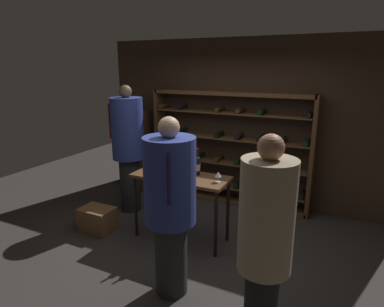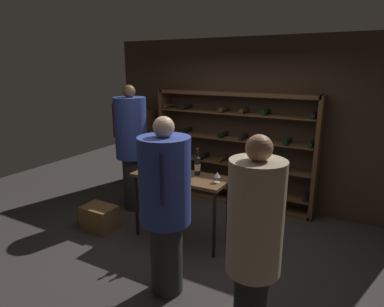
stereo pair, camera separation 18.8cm
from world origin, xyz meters
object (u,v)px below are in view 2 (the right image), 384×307
Objects in this scene: wine_crate at (99,217)px; display_cabinet at (142,149)px; tasting_table at (181,183)px; wine_glass_stemmed_center at (176,167)px; person_bystander_dark_jacket at (165,201)px; person_guest_plum_blouse at (254,243)px; wine_rack at (232,149)px; wine_bottle_red_label at (177,168)px; wine_bottle_amber_reserve at (186,170)px; wine_glass_stemmed_left at (217,175)px; wine_bottle_black_capsule at (197,165)px; person_guest_khaki at (131,143)px.

wine_crate is 0.32× the size of display_cabinet.
wine_glass_stemmed_center is at bearing -178.92° from tasting_table.
person_guest_plum_blouse is (1.03, -0.37, 0.01)m from person_bystander_dark_jacket.
wine_rack is at bearing 4.68° from display_cabinet.
wine_rack reaches higher than wine_bottle_red_label.
wine_glass_stemmed_left is at bearing 10.12° from wine_bottle_amber_reserve.
wine_glass_stemmed_center is at bearing 16.80° from wine_crate.
wine_rack is 8.06× the size of wine_bottle_amber_reserve.
wine_rack reaches higher than person_guest_plum_blouse.
person_bystander_dark_jacket reaches higher than display_cabinet.
tasting_table is at bearing 10.09° from person_guest_plum_blouse.
wine_bottle_black_capsule reaches higher than wine_glass_stemmed_left.
wine_bottle_black_capsule is (0.18, 0.23, 0.00)m from wine_bottle_red_label.
display_cabinet is (-3.14, 2.74, -0.27)m from person_guest_plum_blouse.
wine_glass_stemmed_center is (-0.07, -0.00, 0.22)m from tasting_table.
person_bystander_dark_jacket is 2.19m from person_guest_khaki.
wine_bottle_amber_reserve is at bearing 133.95° from person_bystander_dark_jacket.
display_cabinet is (-1.80, -0.15, -0.19)m from wine_rack.
tasting_table is 0.69× the size of person_bystander_dark_jacket.
person_guest_khaki is 1.44m from wine_bottle_amber_reserve.
wine_bottle_black_capsule is 2.69× the size of wine_glass_stemmed_left.
tasting_table is 2.17m from display_cabinet.
wine_crate is at bearing -168.78° from wine_bottle_red_label.
wine_bottle_amber_reserve is 0.41m from wine_glass_stemmed_left.
wine_bottle_amber_reserve is 0.95× the size of wine_bottle_black_capsule.
tasting_table is 3.49× the size of wine_bottle_red_label.
wine_bottle_amber_reserve is at bearing -38.77° from display_cabinet.
wine_bottle_red_label reaches higher than wine_glass_stemmed_center.
wine_bottle_black_capsule is 2.51× the size of wine_glass_stemmed_center.
wine_rack is 1.68m from person_guest_khaki.
person_bystander_dark_jacket is at bearing -83.13° from wine_rack.
wine_glass_stemmed_left is (0.40, 0.07, -0.03)m from wine_bottle_amber_reserve.
tasting_table is 0.33m from wine_bottle_black_capsule.
person_guest_plum_blouse reaches higher than wine_bottle_red_label.
wine_bottle_red_label is (0.00, -0.10, 0.24)m from tasting_table.
wine_glass_stemmed_left is (0.42, -1.53, 0.06)m from wine_rack.
wine_bottle_amber_reserve is 0.22m from wine_bottle_black_capsule.
person_bystander_dark_jacket is 5.13× the size of wine_bottle_black_capsule.
wine_crate is at bearing -161.27° from wine_bottle_black_capsule.
person_bystander_dark_jacket is 1.12m from wine_glass_stemmed_center.
person_guest_khaki reaches higher than wine_bottle_amber_reserve.
wine_glass_stemmed_center is (-0.20, 0.09, -0.02)m from wine_bottle_amber_reserve.
wine_glass_stemmed_left is at bearing 109.86° from person_bystander_dark_jacket.
person_guest_plum_blouse is 13.77× the size of wine_glass_stemmed_left.
wine_crate is 3.56× the size of wine_glass_stemmed_left.
wine_glass_stemmed_center is (-0.60, 0.02, 0.01)m from wine_glass_stemmed_left.
wine_bottle_black_capsule reaches higher than wine_bottle_amber_reserve.
wine_glass_stemmed_center is (-0.49, 1.01, 0.00)m from person_bystander_dark_jacket.
wine_rack is at bearing -11.63° from person_guest_plum_blouse.
wine_bottle_red_label is (-0.11, -1.62, 0.10)m from wine_rack.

